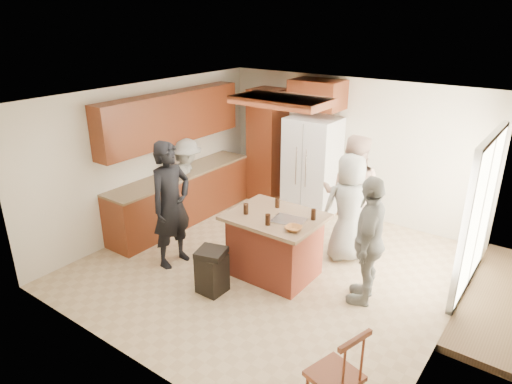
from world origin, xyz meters
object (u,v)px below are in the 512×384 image
Objects in this scene: person_front_left at (171,205)px; spindle_chair at (336,377)px; person_behind_left at (351,195)px; person_behind_right at (349,208)px; trash_bin at (212,271)px; person_counter at (187,181)px; kitchen_island at (275,245)px; refrigerator at (312,166)px; person_side_right at (369,241)px.

spindle_chair is (3.25, -1.13, -0.49)m from person_front_left.
person_behind_right is at bearing 93.10° from person_behind_left.
trash_bin is at bearing -101.52° from person_front_left.
person_behind_right reaches higher than spindle_chair.
person_behind_right is 2.91m from person_counter.
person_counter reaches higher than trash_bin.
kitchen_island is (2.25, -0.58, -0.29)m from person_counter.
person_counter is at bearing 141.51° from trash_bin.
person_behind_left is at bearing 65.90° from trash_bin.
spindle_chair is (1.31, -3.04, -0.49)m from person_behind_left.
spindle_chair is at bearing -43.35° from kitchen_island.
spindle_chair is at bearing -57.51° from refrigerator.
person_front_left is at bearing -160.13° from person_counter.
trash_bin is (-0.97, -2.16, -0.62)m from person_behind_left.
person_behind_left reaches higher than person_side_right.
person_behind_right is 1.68× the size of spindle_chair.
person_front_left reaches higher than person_behind_left.
person_counter is 2.28m from refrigerator.
person_counter is 1.19× the size of kitchen_island.
person_behind_left is 1.89× the size of spindle_chair.
trash_bin is (-1.05, -1.90, -0.51)m from person_behind_right.
kitchen_island is at bearing -120.04° from person_counter.
person_front_left is 3.00× the size of trash_bin.
person_front_left reaches higher than person_behind_right.
person_front_left is 1.18m from trash_bin.
person_side_right is at bearing -111.98° from person_counter.
person_front_left is at bearing -103.83° from refrigerator.
trash_bin is (1.82, -1.45, -0.45)m from person_counter.
refrigerator is 3.18m from trash_bin.
kitchen_island is at bearing 136.65° from spindle_chair.
person_side_right is 1.35× the size of kitchen_island.
person_behind_left is at bearing -114.39° from person_behind_right.
kitchen_island is at bearing -72.74° from refrigerator.
refrigerator is (0.70, 2.86, -0.04)m from person_front_left.
person_behind_left is 1.48m from kitchen_island.
person_behind_left is 2.44m from trash_bin.
person_front_left is 1.47m from person_counter.
person_behind_right is at bearing -42.52° from refrigerator.
kitchen_island is (-0.53, -1.30, -0.47)m from person_behind_left.
refrigerator reaches higher than person_side_right.
refrigerator is at bearing -10.66° from person_front_left.
person_behind_right reaches higher than person_counter.
spindle_chair is at bearing -21.13° from trash_bin.
trash_bin is 2.44m from spindle_chair.
kitchen_island is (-1.30, -0.18, -0.39)m from person_side_right.
refrigerator reaches higher than trash_bin.
refrigerator is at bearing 107.26° from kitchen_island.
person_behind_left is at bearing 113.32° from spindle_chair.
person_behind_right is 0.93× the size of refrigerator.
person_behind_left reaches higher than person_counter.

